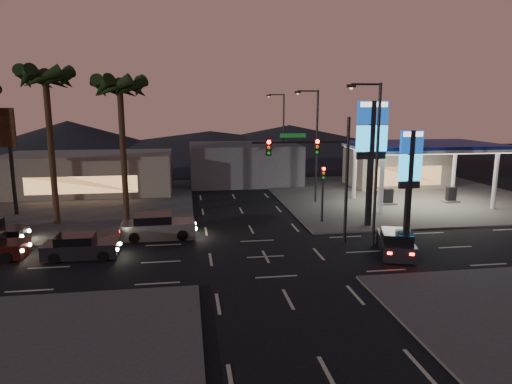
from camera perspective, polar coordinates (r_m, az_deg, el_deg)
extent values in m
plane|color=black|center=(26.87, 1.21, -8.09)|extent=(140.00, 140.00, 0.00)
cube|color=#47443F|center=(46.63, 17.42, -0.38)|extent=(24.00, 24.00, 0.12)
cube|color=#47443F|center=(43.51, -23.97, -1.60)|extent=(24.00, 24.00, 0.12)
cylinder|color=silver|center=(37.87, 15.44, 0.99)|extent=(0.36, 0.36, 5.00)
cylinder|color=silver|center=(42.92, 27.73, 1.25)|extent=(0.36, 0.36, 5.00)
cylinder|color=silver|center=(43.34, 12.23, 2.33)|extent=(0.36, 0.36, 5.00)
cylinder|color=silver|center=(47.81, 23.51, 2.45)|extent=(0.36, 0.36, 5.00)
cube|color=silver|center=(42.42, 20.18, 5.41)|extent=(12.00, 8.00, 0.50)
cube|color=white|center=(42.45, 20.15, 5.01)|extent=(11.60, 7.60, 0.06)
cube|color=navy|center=(42.41, 20.19, 5.61)|extent=(12.20, 8.20, 0.25)
cube|color=black|center=(41.67, 16.16, -0.56)|extent=(0.80, 0.50, 1.40)
cube|color=black|center=(44.51, 23.20, -0.30)|extent=(0.80, 0.50, 1.40)
cube|color=#726B5B|center=(51.63, 17.13, 2.87)|extent=(10.00, 6.00, 4.00)
cube|color=black|center=(33.41, 14.11, 3.25)|extent=(0.35, 0.35, 9.00)
cube|color=navy|center=(33.15, 14.41, 9.61)|extent=(2.20, 0.30, 1.60)
cube|color=white|center=(33.15, 14.45, 10.55)|extent=(1.98, 0.32, 0.35)
cube|color=#18A2E6|center=(33.23, 14.26, 6.50)|extent=(2.20, 0.30, 1.80)
cube|color=black|center=(33.33, 14.17, 4.45)|extent=(2.09, 0.28, 0.50)
cube|color=black|center=(33.71, 18.61, 1.36)|extent=(0.35, 0.35, 7.00)
cube|color=navy|center=(33.40, 18.89, 5.93)|extent=(1.60, 0.30, 1.60)
cube|color=white|center=(33.36, 18.95, 6.87)|extent=(1.44, 0.32, 0.35)
cube|color=#18A2E6|center=(33.58, 18.70, 2.87)|extent=(1.60, 0.30, 1.80)
cube|color=black|center=(33.76, 18.58, 0.86)|extent=(1.52, 0.28, 0.50)
cylinder|color=black|center=(29.17, 11.26, 1.32)|extent=(0.20, 0.20, 8.00)
cylinder|color=black|center=(27.99, 5.63, 6.24)|extent=(6.00, 0.14, 0.14)
cube|color=#0C3F14|center=(27.84, 4.64, 7.06)|extent=(1.60, 0.05, 0.25)
cube|color=black|center=(28.28, 7.59, 5.64)|extent=(0.32, 0.25, 1.00)
sphere|color=#FF0C07|center=(28.11, 7.70, 6.28)|extent=(0.22, 0.22, 0.22)
sphere|color=orange|center=(28.13, 7.68, 5.61)|extent=(0.20, 0.20, 0.20)
sphere|color=#0CB226|center=(28.16, 7.66, 4.94)|extent=(0.20, 0.20, 0.20)
cube|color=black|center=(27.59, 1.57, 5.60)|extent=(0.32, 0.25, 1.00)
sphere|color=#FF0C07|center=(27.42, 1.63, 6.26)|extent=(0.22, 0.22, 0.22)
sphere|color=orange|center=(27.44, 1.63, 5.57)|extent=(0.20, 0.20, 0.20)
sphere|color=#0CB226|center=(27.48, 1.62, 4.89)|extent=(0.20, 0.20, 0.20)
cylinder|color=black|center=(34.19, 8.31, -0.61)|extent=(0.16, 0.16, 4.00)
cube|color=black|center=(33.89, 8.39, 2.37)|extent=(0.32, 0.25, 1.00)
sphere|color=#FF0C07|center=(33.70, 8.48, 2.89)|extent=(0.22, 0.22, 0.22)
sphere|color=orange|center=(33.74, 8.47, 2.33)|extent=(0.20, 0.20, 0.20)
sphere|color=#0CB226|center=(33.79, 8.45, 1.78)|extent=(0.20, 0.20, 0.20)
cylinder|color=black|center=(28.66, 14.84, 3.02)|extent=(0.18, 0.18, 10.00)
cylinder|color=black|center=(28.10, 13.60, 12.96)|extent=(1.80, 0.12, 0.12)
cube|color=black|center=(27.77, 11.83, 12.85)|extent=(0.50, 0.25, 0.18)
sphere|color=#FFCC8C|center=(27.77, 11.82, 12.60)|extent=(0.20, 0.20, 0.20)
cylinder|color=black|center=(40.83, 7.59, 5.51)|extent=(0.18, 0.18, 10.00)
cylinder|color=black|center=(40.44, 6.51, 12.44)|extent=(1.80, 0.12, 0.12)
cube|color=black|center=(40.21, 5.24, 12.33)|extent=(0.50, 0.25, 0.18)
sphere|color=#FFCC8C|center=(40.21, 5.24, 12.16)|extent=(0.20, 0.20, 0.20)
cylinder|color=black|center=(54.37, 3.46, 6.88)|extent=(0.18, 0.18, 10.00)
cylinder|color=black|center=(54.08, 2.56, 12.06)|extent=(1.80, 0.12, 0.12)
cube|color=black|center=(53.91, 1.60, 11.97)|extent=(0.50, 0.25, 0.18)
sphere|color=#FFCC8C|center=(53.91, 1.60, 11.84)|extent=(0.20, 0.20, 0.20)
cylinder|color=black|center=(35.03, -16.25, 4.47)|extent=(0.44, 0.44, 10.20)
sphere|color=black|center=(34.88, -16.70, 12.83)|extent=(0.90, 0.90, 0.90)
cone|color=black|center=(34.72, -14.49, 12.45)|extent=(0.90, 2.74, 1.91)
cone|color=black|center=(35.67, -14.97, 12.37)|extent=(2.57, 2.57, 1.91)
cone|color=black|center=(36.15, -16.39, 12.28)|extent=(2.74, 0.90, 1.91)
cone|color=black|center=(35.91, -17.95, 12.21)|extent=(2.57, 2.57, 1.91)
cone|color=black|center=(35.06, -18.82, 12.20)|extent=(0.90, 2.74, 1.91)
cone|color=black|center=(34.09, -18.45, 12.28)|extent=(2.57, 2.57, 1.91)
cone|color=black|center=(33.58, -16.97, 12.39)|extent=(2.74, 0.90, 1.91)
cone|color=black|center=(33.84, -15.30, 12.46)|extent=(2.57, 2.57, 1.91)
cylinder|color=black|center=(36.00, -24.20, 4.60)|extent=(0.44, 0.44, 10.80)
sphere|color=black|center=(35.91, -24.88, 13.18)|extent=(0.90, 0.90, 0.90)
cone|color=black|center=(35.57, -22.78, 12.89)|extent=(0.90, 2.74, 1.91)
cone|color=black|center=(36.55, -23.03, 12.79)|extent=(2.57, 2.57, 1.91)
cone|color=black|center=(37.15, -24.29, 12.65)|extent=(2.74, 0.90, 1.91)
cone|color=black|center=(37.03, -25.85, 12.54)|extent=(2.57, 2.57, 1.91)
cone|color=black|center=(36.26, -26.86, 12.52)|extent=(0.90, 2.74, 1.91)
cone|color=black|center=(35.27, -26.73, 12.61)|extent=(2.57, 2.57, 1.91)
cone|color=black|center=(34.65, -25.44, 12.76)|extent=(2.74, 0.90, 1.91)
cone|color=black|center=(34.77, -23.78, 12.88)|extent=(2.57, 2.57, 1.91)
cylinder|color=black|center=(40.80, -28.08, 1.49)|extent=(0.30, 0.30, 6.00)
cube|color=#726B5B|center=(48.47, -20.04, 2.20)|extent=(16.00, 8.00, 4.00)
cube|color=#4C4C51|center=(51.85, -1.54, 3.60)|extent=(12.00, 9.00, 4.40)
cone|color=black|center=(87.69, -22.40, 6.27)|extent=(40.00, 40.00, 6.00)
cone|color=black|center=(87.44, 4.18, 6.71)|extent=(50.00, 50.00, 5.00)
cone|color=black|center=(85.41, -5.74, 6.25)|extent=(60.00, 60.00, 4.00)
cube|color=black|center=(28.38, -20.98, -6.70)|extent=(4.14, 1.75, 0.85)
cube|color=black|center=(28.28, -21.62, -5.61)|extent=(2.07, 1.60, 0.61)
cylinder|color=black|center=(28.93, -18.06, -6.63)|extent=(0.60, 0.23, 0.60)
cylinder|color=black|center=(27.43, -18.60, -7.61)|extent=(0.60, 0.23, 0.60)
cylinder|color=black|center=(29.49, -23.14, -6.64)|extent=(0.60, 0.23, 0.60)
cylinder|color=black|center=(28.02, -23.95, -7.60)|extent=(0.60, 0.23, 0.60)
sphere|color=#FFF2BF|center=(28.51, -16.67, -6.21)|extent=(0.21, 0.21, 0.21)
sphere|color=#FFF2BF|center=(27.44, -17.00, -6.89)|extent=(0.21, 0.21, 0.21)
cube|color=#FF140A|center=(29.38, -24.73, -6.11)|extent=(0.08, 0.24, 0.13)
cube|color=#FF140A|center=(28.35, -25.35, -6.75)|extent=(0.08, 0.24, 0.13)
cylinder|color=black|center=(30.80, -27.60, -6.28)|extent=(0.63, 0.26, 0.62)
cylinder|color=black|center=(29.35, -28.75, -7.19)|extent=(0.63, 0.26, 0.62)
sphere|color=#FFF2BF|center=(30.23, -26.45, -5.91)|extent=(0.21, 0.21, 0.21)
sphere|color=#FFF2BF|center=(29.20, -27.21, -6.54)|extent=(0.21, 0.21, 0.21)
cube|color=#5B5C5E|center=(31.11, -12.07, -4.54)|extent=(4.86, 2.18, 0.98)
cube|color=black|center=(30.96, -12.73, -3.39)|extent=(2.46, 1.94, 0.71)
cylinder|color=black|center=(32.06, -9.29, -4.44)|extent=(0.71, 0.29, 0.70)
cylinder|color=black|center=(30.28, -9.19, -5.35)|extent=(0.71, 0.29, 0.70)
cylinder|color=black|center=(32.15, -14.75, -4.62)|extent=(0.71, 0.29, 0.70)
cylinder|color=black|center=(30.37, -14.98, -5.54)|extent=(0.71, 0.29, 0.70)
sphere|color=#FFF2BF|center=(31.74, -7.72, -3.94)|extent=(0.24, 0.24, 0.24)
sphere|color=#FFF2BF|center=(30.48, -7.59, -4.56)|extent=(0.24, 0.24, 0.24)
cube|color=#FF140A|center=(31.86, -16.38, -4.08)|extent=(0.10, 0.28, 0.15)
cube|color=#FF140A|center=(30.60, -16.61, -4.69)|extent=(0.10, 0.28, 0.15)
cylinder|color=black|center=(33.84, -27.71, -4.77)|extent=(0.69, 0.27, 0.69)
cylinder|color=black|center=(32.19, -28.82, -5.62)|extent=(0.69, 0.27, 0.69)
sphere|color=#FFF2BF|center=(33.22, -26.52, -4.36)|extent=(0.24, 0.24, 0.24)
sphere|color=#FFF2BF|center=(32.05, -27.26, -4.95)|extent=(0.24, 0.24, 0.24)
cube|color=black|center=(28.53, 17.02, -6.31)|extent=(3.06, 4.66, 0.88)
cube|color=black|center=(28.08, 17.16, -5.34)|extent=(2.25, 2.56, 0.64)
cylinder|color=black|center=(29.79, 15.06, -5.93)|extent=(0.42, 0.67, 0.63)
cylinder|color=black|center=(30.01, 18.24, -5.98)|extent=(0.42, 0.67, 0.63)
cylinder|color=black|center=(27.19, 15.61, -7.58)|extent=(0.42, 0.67, 0.63)
cylinder|color=black|center=(27.43, 19.10, -7.62)|extent=(0.42, 0.67, 0.63)
cube|color=#FF140A|center=(26.37, 16.37, -7.35)|extent=(0.26, 0.15, 0.14)
cube|color=#FF140A|center=(26.54, 18.90, -7.38)|extent=(0.26, 0.15, 0.14)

